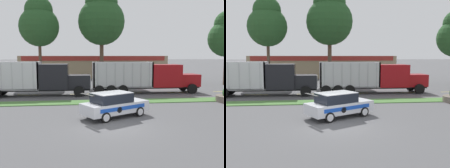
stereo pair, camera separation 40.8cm
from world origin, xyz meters
TOP-DOWN VIEW (x-y plane):
  - ground_plane at (0.00, 0.00)m, footprint 600.00×600.00m
  - grass_verge at (0.00, 7.68)m, footprint 120.00×2.04m
  - centre_line_3 at (-7.39, 12.69)m, footprint 2.40×0.14m
  - centre_line_4 at (-1.99, 12.69)m, footprint 2.40×0.14m
  - centre_line_5 at (3.41, 12.69)m, footprint 2.40×0.14m
  - centre_line_6 at (8.81, 12.69)m, footprint 2.40×0.14m
  - centre_line_7 at (14.21, 12.69)m, footprint 2.40×0.14m
  - dump_truck_lead at (-5.62, 12.03)m, footprint 11.03×2.62m
  - dump_truck_mid at (6.16, 12.72)m, footprint 11.81×2.81m
  - rally_car at (0.26, 2.27)m, footprint 4.82×3.80m
  - store_building_backdrop at (0.54, 36.80)m, footprint 26.89×12.10m
  - tree_behind_centre at (1.12, 23.52)m, footprint 6.88×6.88m
  - tree_behind_right at (-7.73, 22.71)m, footprint 5.57×5.57m

SIDE VIEW (x-z plane):
  - ground_plane at x=0.00m, z-range 0.00..0.00m
  - centre_line_3 at x=-7.39m, z-range 0.00..0.01m
  - centre_line_4 at x=-1.99m, z-range 0.00..0.01m
  - centre_line_5 at x=3.41m, z-range 0.00..0.01m
  - centre_line_6 at x=8.81m, z-range 0.00..0.01m
  - centre_line_7 at x=14.21m, z-range 0.00..0.01m
  - grass_verge at x=0.00m, z-range 0.00..0.06m
  - rally_car at x=0.26m, z-range 0.01..1.71m
  - dump_truck_mid at x=6.16m, z-range -0.07..3.34m
  - dump_truck_lead at x=-5.62m, z-range -0.06..3.42m
  - store_building_backdrop at x=0.54m, z-range 0.00..4.09m
  - tree_behind_right at x=-7.73m, z-range 2.54..14.89m
  - tree_behind_centre at x=1.12m, z-range 2.64..16.90m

